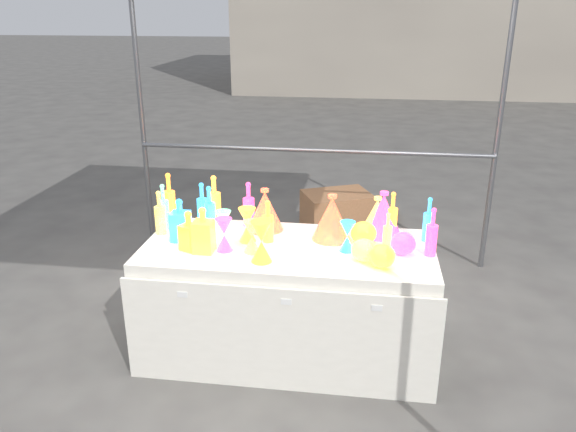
# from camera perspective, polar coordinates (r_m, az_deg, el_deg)

# --- Properties ---
(ground) EXTENTS (80.00, 80.00, 0.00)m
(ground) POSITION_cam_1_polar(r_m,az_deg,el_deg) (3.84, 0.00, -13.39)
(ground) COLOR slate
(ground) RESTS_ON ground
(display_table) EXTENTS (1.84, 0.83, 0.75)m
(display_table) POSITION_cam_1_polar(r_m,az_deg,el_deg) (3.64, -0.02, -8.58)
(display_table) COLOR white
(display_table) RESTS_ON ground
(cardboard_box_closed) EXTENTS (0.75, 0.67, 0.45)m
(cardboard_box_closed) POSITION_cam_1_polar(r_m,az_deg,el_deg) (5.50, 4.98, 0.07)
(cardboard_box_closed) COLOR #A06D48
(cardboard_box_closed) RESTS_ON ground
(cardboard_box_flat) EXTENTS (0.80, 0.61, 0.06)m
(cardboard_box_flat) POSITION_cam_1_polar(r_m,az_deg,el_deg) (6.05, 7.46, -0.09)
(cardboard_box_flat) COLOR #A06D48
(cardboard_box_flat) RESTS_ON ground
(bottle_0) EXTENTS (0.11, 0.11, 0.33)m
(bottle_0) POSITION_cam_1_polar(r_m,az_deg,el_deg) (3.85, -7.48, 1.73)
(bottle_0) COLOR red
(bottle_0) RESTS_ON display_table
(bottle_1) EXTENTS (0.09, 0.09, 0.31)m
(bottle_1) POSITION_cam_1_polar(r_m,az_deg,el_deg) (3.79, -8.70, 1.15)
(bottle_1) COLOR green
(bottle_1) RESTS_ON display_table
(bottle_2) EXTENTS (0.08, 0.08, 0.35)m
(bottle_2) POSITION_cam_1_polar(r_m,az_deg,el_deg) (3.87, -11.95, 1.78)
(bottle_2) COLOR yellow
(bottle_2) RESTS_ON display_table
(bottle_3) EXTENTS (0.08, 0.08, 0.30)m
(bottle_3) POSITION_cam_1_polar(r_m,az_deg,el_deg) (3.77, -4.02, 1.25)
(bottle_3) COLOR blue
(bottle_3) RESTS_ON display_table
(bottle_4) EXTENTS (0.09, 0.09, 0.29)m
(bottle_4) POSITION_cam_1_polar(r_m,az_deg,el_deg) (3.71, -12.90, 0.36)
(bottle_4) COLOR #147F7B
(bottle_4) RESTS_ON display_table
(bottle_5) EXTENTS (0.09, 0.09, 0.31)m
(bottle_5) POSITION_cam_1_polar(r_m,az_deg,el_deg) (3.78, -12.52, 0.91)
(bottle_5) COLOR #BC2568
(bottle_5) RESTS_ON display_table
(bottle_6) EXTENTS (0.08, 0.08, 0.27)m
(bottle_6) POSITION_cam_1_polar(r_m,az_deg,el_deg) (3.50, -2.05, -0.53)
(bottle_6) COLOR red
(bottle_6) RESTS_ON display_table
(bottle_7) EXTENTS (0.08, 0.08, 0.31)m
(bottle_7) POSITION_cam_1_polar(r_m,az_deg,el_deg) (3.68, -7.96, 0.71)
(bottle_7) COLOR green
(bottle_7) RESTS_ON display_table
(decanter_0) EXTENTS (0.12, 0.12, 0.28)m
(decanter_0) POSITION_cam_1_polar(r_m,az_deg,el_deg) (3.39, -8.60, -1.39)
(decanter_0) COLOR red
(decanter_0) RESTS_ON display_table
(decanter_1) EXTENTS (0.13, 0.13, 0.25)m
(decanter_1) POSITION_cam_1_polar(r_m,az_deg,el_deg) (3.44, -10.03, -1.46)
(decanter_1) COLOR yellow
(decanter_1) RESTS_ON display_table
(decanter_2) EXTENTS (0.12, 0.12, 0.28)m
(decanter_2) POSITION_cam_1_polar(r_m,az_deg,el_deg) (3.58, -10.89, -0.37)
(decanter_2) COLOR green
(decanter_2) RESTS_ON display_table
(hourglass_0) EXTENTS (0.16, 0.16, 0.25)m
(hourglass_0) POSITION_cam_1_polar(r_m,az_deg,el_deg) (3.23, -2.72, -2.62)
(hourglass_0) COLOR yellow
(hourglass_0) RESTS_ON display_table
(hourglass_1) EXTENTS (0.13, 0.13, 0.21)m
(hourglass_1) POSITION_cam_1_polar(r_m,az_deg,el_deg) (3.40, -6.51, -1.89)
(hourglass_1) COLOR blue
(hourglass_1) RESTS_ON display_table
(hourglass_2) EXTENTS (0.10, 0.10, 0.20)m
(hourglass_2) POSITION_cam_1_polar(r_m,az_deg,el_deg) (3.37, -3.70, -2.10)
(hourglass_2) COLOR #147F7B
(hourglass_2) RESTS_ON display_table
(hourglass_3) EXTENTS (0.13, 0.13, 0.20)m
(hourglass_3) POSITION_cam_1_polar(r_m,az_deg,el_deg) (3.54, -6.55, -1.04)
(hourglass_3) COLOR #BC2568
(hourglass_3) RESTS_ON display_table
(hourglass_4) EXTENTS (0.13, 0.13, 0.22)m
(hourglass_4) POSITION_cam_1_polar(r_m,az_deg,el_deg) (3.52, -4.15, -0.89)
(hourglass_4) COLOR red
(hourglass_4) RESTS_ON display_table
(hourglass_5) EXTENTS (0.10, 0.10, 0.19)m
(hourglass_5) POSITION_cam_1_polar(r_m,az_deg,el_deg) (3.40, 6.04, -2.07)
(hourglass_5) COLOR green
(hourglass_5) RESTS_ON display_table
(globe_0) EXTENTS (0.18, 0.18, 0.12)m
(globe_0) POSITION_cam_1_polar(r_m,az_deg,el_deg) (3.23, 9.51, -4.15)
(globe_0) COLOR red
(globe_0) RESTS_ON display_table
(globe_1) EXTENTS (0.19, 0.19, 0.12)m
(globe_1) POSITION_cam_1_polar(r_m,az_deg,el_deg) (3.29, 7.70, -3.56)
(globe_1) COLOR #147F7B
(globe_1) RESTS_ON display_table
(globe_2) EXTENTS (0.16, 0.16, 0.13)m
(globe_2) POSITION_cam_1_polar(r_m,az_deg,el_deg) (3.52, 7.68, -1.85)
(globe_2) COLOR yellow
(globe_2) RESTS_ON display_table
(globe_3) EXTENTS (0.20, 0.20, 0.12)m
(globe_3) POSITION_cam_1_polar(r_m,az_deg,el_deg) (3.42, 11.61, -2.88)
(globe_3) COLOR blue
(globe_3) RESTS_ON display_table
(lampshade_0) EXTENTS (0.31, 0.31, 0.28)m
(lampshade_0) POSITION_cam_1_polar(r_m,az_deg,el_deg) (3.69, -2.35, 0.69)
(lampshade_0) COLOR yellow
(lampshade_0) RESTS_ON display_table
(lampshade_1) EXTENTS (0.32, 0.32, 0.30)m
(lampshade_1) POSITION_cam_1_polar(r_m,az_deg,el_deg) (3.55, 4.48, -0.10)
(lampshade_1) COLOR yellow
(lampshade_1) RESTS_ON display_table
(lampshade_2) EXTENTS (0.30, 0.30, 0.29)m
(lampshade_2) POSITION_cam_1_polar(r_m,az_deg,el_deg) (3.65, 9.64, 0.25)
(lampshade_2) COLOR blue
(lampshade_2) RESTS_ON display_table
(lampshade_3) EXTENTS (0.28, 0.28, 0.25)m
(lampshade_3) POSITION_cam_1_polar(r_m,az_deg,el_deg) (3.66, 9.01, 0.04)
(lampshade_3) COLOR #147F7B
(lampshade_3) RESTS_ON display_table
(bottle_8) EXTENTS (0.07, 0.07, 0.29)m
(bottle_8) POSITION_cam_1_polar(r_m,az_deg,el_deg) (3.61, 14.07, -0.33)
(bottle_8) COLOR green
(bottle_8) RESTS_ON display_table
(bottle_9) EXTENTS (0.09, 0.09, 0.30)m
(bottle_9) POSITION_cam_1_polar(r_m,az_deg,el_deg) (3.63, 10.54, 0.16)
(bottle_9) COLOR yellow
(bottle_9) RESTS_ON display_table
(bottle_10) EXTENTS (0.08, 0.08, 0.30)m
(bottle_10) POSITION_cam_1_polar(r_m,az_deg,el_deg) (3.41, 14.42, -1.57)
(bottle_10) COLOR blue
(bottle_10) RESTS_ON display_table
(bottle_11) EXTENTS (0.07, 0.07, 0.24)m
(bottle_11) POSITION_cam_1_polar(r_m,az_deg,el_deg) (3.43, 10.08, -1.57)
(bottle_11) COLOR #147F7B
(bottle_11) RESTS_ON display_table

